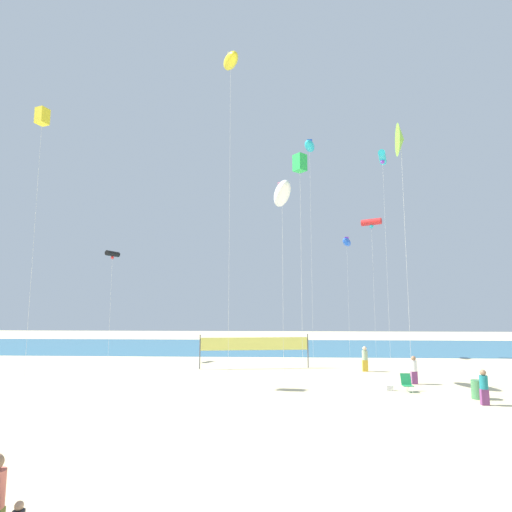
# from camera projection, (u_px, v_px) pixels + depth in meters

# --- Properties ---
(ground_plane) EXTENTS (120.00, 120.00, 0.00)m
(ground_plane) POSITION_uv_depth(u_px,v_px,m) (222.00, 412.00, 17.00)
(ground_plane) COLOR beige
(ocean_band) EXTENTS (120.00, 20.00, 0.01)m
(ocean_band) POSITION_uv_depth(u_px,v_px,m) (257.00, 347.00, 45.87)
(ocean_band) COLOR teal
(ocean_band) RESTS_ON ground
(beachgoer_teal_shirt) EXTENTS (0.35, 0.35, 1.54)m
(beachgoer_teal_shirt) POSITION_uv_depth(u_px,v_px,m) (484.00, 386.00, 18.24)
(beachgoer_teal_shirt) COLOR #7A3872
(beachgoer_teal_shirt) RESTS_ON ground
(beachgoer_sage_shirt) EXTENTS (0.38, 0.38, 1.68)m
(beachgoer_sage_shirt) POSITION_uv_depth(u_px,v_px,m) (365.00, 358.00, 27.96)
(beachgoer_sage_shirt) COLOR gold
(beachgoer_sage_shirt) RESTS_ON ground
(beachgoer_white_shirt) EXTENTS (0.36, 0.36, 1.57)m
(beachgoer_white_shirt) POSITION_uv_depth(u_px,v_px,m) (414.00, 369.00, 23.29)
(beachgoer_white_shirt) COLOR #7A3872
(beachgoer_white_shirt) RESTS_ON ground
(folding_beach_chair) EXTENTS (0.52, 0.65, 0.89)m
(folding_beach_chair) POSITION_uv_depth(u_px,v_px,m) (407.00, 382.00, 21.19)
(folding_beach_chair) COLOR #1E8C4C
(folding_beach_chair) RESTS_ON ground
(trash_barrel) EXTENTS (0.59, 0.59, 0.86)m
(trash_barrel) POSITION_uv_depth(u_px,v_px,m) (478.00, 390.00, 19.45)
(trash_barrel) COLOR #3F7F4C
(trash_barrel) RESTS_ON ground
(volleyball_net) EXTENTS (7.78, 1.22, 2.40)m
(volleyball_net) POSITION_uv_depth(u_px,v_px,m) (255.00, 345.00, 29.44)
(volleyball_net) COLOR #4C4C51
(volleyball_net) RESTS_ON ground
(beach_handbag) EXTENTS (0.34, 0.17, 0.27)m
(beach_handbag) POSITION_uv_depth(u_px,v_px,m) (390.00, 388.00, 21.38)
(beach_handbag) COLOR white
(beach_handbag) RESTS_ON ground
(kite_blue_inflatable) EXTENTS (1.27, 1.97, 10.76)m
(kite_blue_inflatable) POSITION_uv_depth(u_px,v_px,m) (347.00, 242.00, 37.46)
(kite_blue_inflatable) COLOR silver
(kite_blue_inflatable) RESTS_ON ground
(kite_yellow_inflatable) EXTENTS (1.54, 2.48, 20.44)m
(kite_yellow_inflatable) POSITION_uv_depth(u_px,v_px,m) (231.00, 61.00, 25.97)
(kite_yellow_inflatable) COLOR silver
(kite_yellow_inflatable) RESTS_ON ground
(kite_cyan_inflatable) EXTENTS (1.29, 2.41, 18.85)m
(kite_cyan_inflatable) POSITION_uv_depth(u_px,v_px,m) (310.00, 146.00, 35.58)
(kite_cyan_inflatable) COLOR silver
(kite_cyan_inflatable) RESTS_ON ground
(kite_black_tube) EXTENTS (0.90, 1.43, 9.06)m
(kite_black_tube) POSITION_uv_depth(u_px,v_px,m) (113.00, 254.00, 34.66)
(kite_black_tube) COLOR silver
(kite_black_tube) RESTS_ON ground
(kite_lime_delta) EXTENTS (0.57, 1.70, 13.62)m
(kite_lime_delta) POSITION_uv_depth(u_px,v_px,m) (401.00, 140.00, 20.86)
(kite_lime_delta) COLOR silver
(kite_lime_delta) RESTS_ON ground
(kite_yellow_box) EXTENTS (0.79, 0.79, 16.44)m
(kite_yellow_box) POSITION_uv_depth(u_px,v_px,m) (42.00, 117.00, 25.11)
(kite_yellow_box) COLOR silver
(kite_yellow_box) RESTS_ON ground
(kite_cyan_tube) EXTENTS (1.18, 2.26, 16.50)m
(kite_cyan_tube) POSITION_uv_depth(u_px,v_px,m) (382.00, 158.00, 32.74)
(kite_cyan_tube) COLOR silver
(kite_cyan_tube) RESTS_ON ground
(kite_red_tube) EXTENTS (1.87, 1.41, 12.44)m
(kite_red_tube) POSITION_uv_depth(u_px,v_px,m) (371.00, 222.00, 37.75)
(kite_red_tube) COLOR silver
(kite_red_tube) RESTS_ON ground
(kite_green_box) EXTENTS (0.82, 0.82, 12.64)m
(kite_green_box) POSITION_uv_depth(u_px,v_px,m) (300.00, 164.00, 22.49)
(kite_green_box) COLOR silver
(kite_green_box) RESTS_ON ground
(kite_white_inflatable) EXTENTS (1.43, 2.96, 11.99)m
(kite_white_inflatable) POSITION_uv_depth(u_px,v_px,m) (282.00, 194.00, 24.94)
(kite_white_inflatable) COLOR silver
(kite_white_inflatable) RESTS_ON ground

